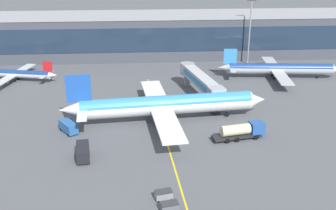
{
  "coord_description": "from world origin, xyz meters",
  "views": [
    {
      "loc": [
        -5.92,
        -72.71,
        36.72
      ],
      "look_at": [
        -0.05,
        9.43,
        4.5
      ],
      "focal_mm": 43.91,
      "sensor_mm": 36.0,
      "label": 1
    }
  ],
  "objects_px": {
    "fuel_tanker": "(242,131)",
    "commuter_jet_near": "(12,73)",
    "lavatory_truck": "(83,152)",
    "baggage_cart_1": "(164,195)",
    "main_airliner": "(166,105)",
    "baggage_cart_0": "(169,207)",
    "commuter_jet_far": "(279,69)",
    "crew_van": "(69,127)"
  },
  "relations": [
    {
      "from": "lavatory_truck",
      "to": "baggage_cart_1",
      "type": "relative_size",
      "value": 2.07
    },
    {
      "from": "lavatory_truck",
      "to": "commuter_jet_near",
      "type": "bearing_deg",
      "value": 118.22
    },
    {
      "from": "main_airliner",
      "to": "commuter_jet_near",
      "type": "relative_size",
      "value": 1.7
    },
    {
      "from": "main_airliner",
      "to": "baggage_cart_0",
      "type": "relative_size",
      "value": 15.86
    },
    {
      "from": "baggage_cart_0",
      "to": "commuter_jet_far",
      "type": "distance_m",
      "value": 72.64
    },
    {
      "from": "baggage_cart_0",
      "to": "commuter_jet_far",
      "type": "xyz_separation_m",
      "value": [
        36.99,
        62.47,
        2.12
      ]
    },
    {
      "from": "baggage_cart_0",
      "to": "commuter_jet_near",
      "type": "relative_size",
      "value": 0.11
    },
    {
      "from": "main_airliner",
      "to": "fuel_tanker",
      "type": "relative_size",
      "value": 4.17
    },
    {
      "from": "commuter_jet_far",
      "to": "crew_van",
      "type": "bearing_deg",
      "value": -148.86
    },
    {
      "from": "fuel_tanker",
      "to": "crew_van",
      "type": "distance_m",
      "value": 35.75
    },
    {
      "from": "main_airliner",
      "to": "commuter_jet_far",
      "type": "relative_size",
      "value": 1.28
    },
    {
      "from": "baggage_cart_1",
      "to": "commuter_jet_far",
      "type": "xyz_separation_m",
      "value": [
        37.66,
        59.35,
        2.12
      ]
    },
    {
      "from": "baggage_cart_0",
      "to": "commuter_jet_near",
      "type": "distance_m",
      "value": 77.14
    },
    {
      "from": "commuter_jet_near",
      "to": "baggage_cart_1",
      "type": "bearing_deg",
      "value": -57.37
    },
    {
      "from": "fuel_tanker",
      "to": "commuter_jet_near",
      "type": "bearing_deg",
      "value": 143.45
    },
    {
      "from": "fuel_tanker",
      "to": "main_airliner",
      "type": "bearing_deg",
      "value": 145.15
    },
    {
      "from": "fuel_tanker",
      "to": "commuter_jet_near",
      "type": "height_order",
      "value": "commuter_jet_near"
    },
    {
      "from": "lavatory_truck",
      "to": "baggage_cart_0",
      "type": "xyz_separation_m",
      "value": [
        14.61,
        -17.07,
        -0.64
      ]
    },
    {
      "from": "main_airliner",
      "to": "crew_van",
      "type": "relative_size",
      "value": 8.71
    },
    {
      "from": "crew_van",
      "to": "baggage_cart_1",
      "type": "bearing_deg",
      "value": -54.41
    },
    {
      "from": "fuel_tanker",
      "to": "baggage_cart_1",
      "type": "distance_m",
      "value": 26.42
    },
    {
      "from": "commuter_jet_near",
      "to": "lavatory_truck",
      "type": "bearing_deg",
      "value": -61.78
    },
    {
      "from": "main_airliner",
      "to": "baggage_cart_1",
      "type": "xyz_separation_m",
      "value": [
        -2.37,
        -30.38,
        -3.0
      ]
    },
    {
      "from": "baggage_cart_1",
      "to": "commuter_jet_near",
      "type": "xyz_separation_m",
      "value": [
        -39.96,
        62.43,
        1.38
      ]
    },
    {
      "from": "main_airliner",
      "to": "commuter_jet_near",
      "type": "distance_m",
      "value": 53.12
    },
    {
      "from": "lavatory_truck",
      "to": "commuter_jet_near",
      "type": "distance_m",
      "value": 55.03
    },
    {
      "from": "crew_van",
      "to": "commuter_jet_near",
      "type": "xyz_separation_m",
      "value": [
        -21.68,
        36.88,
        0.85
      ]
    },
    {
      "from": "crew_van",
      "to": "commuter_jet_far",
      "type": "relative_size",
      "value": 0.15
    },
    {
      "from": "commuter_jet_near",
      "to": "fuel_tanker",
      "type": "bearing_deg",
      "value": -36.55
    },
    {
      "from": "main_airliner",
      "to": "crew_van",
      "type": "height_order",
      "value": "main_airliner"
    },
    {
      "from": "lavatory_truck",
      "to": "baggage_cart_1",
      "type": "xyz_separation_m",
      "value": [
        13.94,
        -13.94,
        -0.64
      ]
    },
    {
      "from": "fuel_tanker",
      "to": "lavatory_truck",
      "type": "xyz_separation_m",
      "value": [
        -31.0,
        -6.21,
        -0.32
      ]
    },
    {
      "from": "baggage_cart_1",
      "to": "commuter_jet_far",
      "type": "distance_m",
      "value": 70.32
    },
    {
      "from": "commuter_jet_far",
      "to": "commuter_jet_near",
      "type": "distance_m",
      "value": 77.69
    },
    {
      "from": "lavatory_truck",
      "to": "main_airliner",
      "type": "bearing_deg",
      "value": 45.21
    },
    {
      "from": "main_airliner",
      "to": "lavatory_truck",
      "type": "distance_m",
      "value": 23.28
    },
    {
      "from": "main_airliner",
      "to": "lavatory_truck",
      "type": "height_order",
      "value": "main_airliner"
    },
    {
      "from": "main_airliner",
      "to": "commuter_jet_far",
      "type": "bearing_deg",
      "value": 39.38
    },
    {
      "from": "main_airliner",
      "to": "baggage_cart_0",
      "type": "height_order",
      "value": "main_airliner"
    },
    {
      "from": "fuel_tanker",
      "to": "lavatory_truck",
      "type": "bearing_deg",
      "value": -168.67
    },
    {
      "from": "main_airliner",
      "to": "baggage_cart_1",
      "type": "distance_m",
      "value": 30.62
    },
    {
      "from": "commuter_jet_far",
      "to": "fuel_tanker",
      "type": "bearing_deg",
      "value": -117.73
    }
  ]
}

